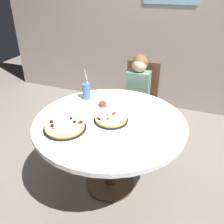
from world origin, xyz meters
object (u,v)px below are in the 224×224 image
at_px(pizza_veggie, 65,127).
at_px(pizza_cheese, 111,119).
at_px(sauce_bowl, 103,104).
at_px(chair_wooden, 140,96).
at_px(soda_cup, 86,91).
at_px(plate_small, 70,102).
at_px(diner_child, 136,106).
at_px(dining_table, 110,128).

xyz_separation_m(pizza_veggie, pizza_cheese, (0.30, 0.25, -0.00)).
bearing_deg(sauce_bowl, chair_wooden, 78.83).
xyz_separation_m(pizza_veggie, soda_cup, (-0.09, 0.57, 0.06)).
height_order(pizza_veggie, sauce_bowl, pizza_veggie).
xyz_separation_m(pizza_cheese, plate_small, (-0.49, 0.17, -0.01)).
xyz_separation_m(chair_wooden, soda_cup, (-0.37, -0.69, 0.30)).
relative_size(chair_wooden, plate_small, 5.28).
bearing_deg(soda_cup, chair_wooden, 61.76).
height_order(diner_child, plate_small, diner_child).
bearing_deg(pizza_cheese, dining_table, 136.10).
height_order(dining_table, pizza_cheese, pizza_cheese).
xyz_separation_m(chair_wooden, diner_child, (0.00, -0.18, -0.05)).
xyz_separation_m(dining_table, diner_child, (0.00, 0.82, -0.18)).
bearing_deg(plate_small, chair_wooden, 60.62).
height_order(sauce_bowl, plate_small, sauce_bowl).
xyz_separation_m(soda_cup, sauce_bowl, (0.22, -0.10, -0.06)).
distance_m(pizza_cheese, soda_cup, 0.51).
bearing_deg(soda_cup, pizza_cheese, -39.36).
distance_m(pizza_veggie, soda_cup, 0.58).
bearing_deg(dining_table, chair_wooden, 90.13).
distance_m(diner_child, sauce_bowl, 0.69).
xyz_separation_m(diner_child, pizza_veggie, (-0.28, -1.08, 0.28)).
relative_size(diner_child, pizza_veggie, 3.16).
distance_m(sauce_bowl, plate_small, 0.33).
relative_size(chair_wooden, pizza_veggie, 2.77).
bearing_deg(dining_table, plate_small, 162.19).
distance_m(dining_table, pizza_cheese, 0.11).
height_order(soda_cup, sauce_bowl, soda_cup).
bearing_deg(sauce_bowl, soda_cup, 156.03).
relative_size(chair_wooden, pizza_cheese, 3.26).
bearing_deg(sauce_bowl, pizza_veggie, -104.60).
height_order(soda_cup, plate_small, soda_cup).
bearing_deg(pizza_cheese, soda_cup, 140.64).
height_order(chair_wooden, pizza_veggie, chair_wooden).
distance_m(chair_wooden, pizza_veggie, 1.32).
xyz_separation_m(chair_wooden, pizza_cheese, (0.02, -1.01, 0.24)).
bearing_deg(soda_cup, dining_table, -39.18).
bearing_deg(soda_cup, diner_child, 53.61).
relative_size(dining_table, sauce_bowl, 18.66).
xyz_separation_m(dining_table, plate_small, (-0.48, 0.15, 0.09)).
bearing_deg(diner_child, pizza_veggie, -104.69).
distance_m(diner_child, plate_small, 0.86).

